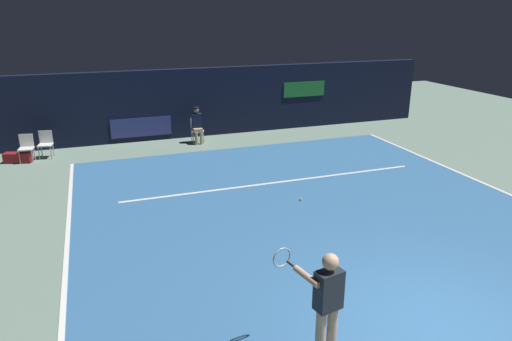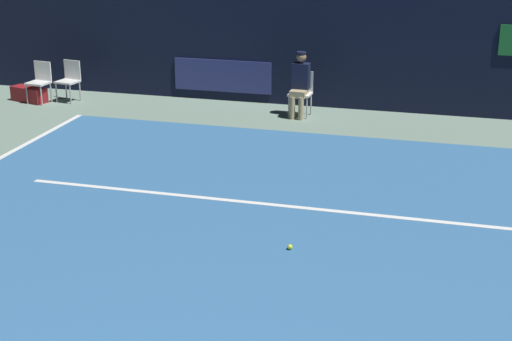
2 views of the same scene
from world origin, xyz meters
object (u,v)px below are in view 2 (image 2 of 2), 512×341
Objects in this scene: courtside_chair_far at (69,78)px; tennis_ball at (290,247)px; line_judge_on_chair at (300,83)px; courtside_chair_near at (40,80)px; equipment_bag at (29,94)px.

courtside_chair_far reaches higher than tennis_ball.
line_judge_on_chair is 1.50× the size of courtside_chair_near.
tennis_ball is (6.95, -5.97, -0.46)m from courtside_chair_near.
tennis_ball is (6.40, -6.26, -0.46)m from courtside_chair_far.
equipment_bag is at bearing -176.48° from line_judge_on_chair.
tennis_ball is at bearing -44.35° from courtside_chair_far.
equipment_bag reaches higher than tennis_ball.
courtside_chair_near is 1.05× the size of equipment_bag.
courtside_chair_near is 9.18m from tennis_ball.
courtside_chair_far is 1.05× the size of equipment_bag.
tennis_ball is at bearing -22.48° from equipment_bag.
equipment_bag is (-7.25, 5.95, 0.11)m from tennis_ball.
courtside_chair_near is at bearing -176.49° from line_judge_on_chair.
line_judge_on_chair reaches higher than tennis_ball.
line_judge_on_chair reaches higher than courtside_chair_far.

